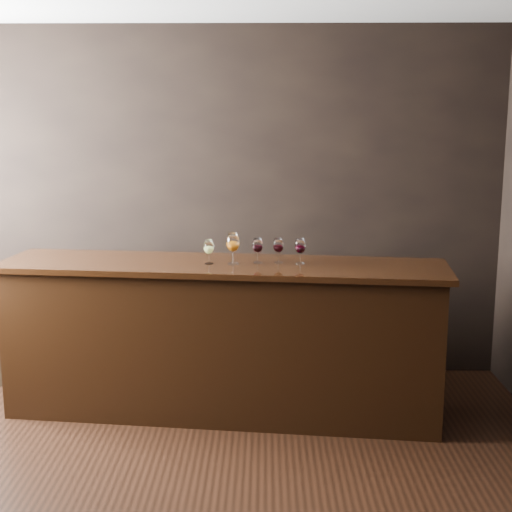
{
  "coord_description": "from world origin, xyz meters",
  "views": [
    {
      "loc": [
        0.61,
        -3.45,
        2.09
      ],
      "look_at": [
        0.54,
        1.39,
        1.14
      ],
      "focal_mm": 50.0,
      "sensor_mm": 36.0,
      "label": 1
    }
  ],
  "objects_px": {
    "bar_counter": "(222,341)",
    "glass_red_b": "(278,246)",
    "back_bar_shelf": "(110,328)",
    "glass_red_c": "(300,247)",
    "glass_amber": "(233,243)",
    "glass_red_a": "(258,246)",
    "glass_white": "(209,247)"
  },
  "relations": [
    {
      "from": "bar_counter",
      "to": "glass_amber",
      "type": "xyz_separation_m",
      "value": [
        0.08,
        -0.03,
        0.71
      ]
    },
    {
      "from": "glass_white",
      "to": "glass_amber",
      "type": "relative_size",
      "value": 0.78
    },
    {
      "from": "glass_red_c",
      "to": "back_bar_shelf",
      "type": "bearing_deg",
      "value": 156.15
    },
    {
      "from": "bar_counter",
      "to": "glass_amber",
      "type": "height_order",
      "value": "glass_amber"
    },
    {
      "from": "back_bar_shelf",
      "to": "glass_red_c",
      "type": "bearing_deg",
      "value": -23.85
    },
    {
      "from": "glass_red_b",
      "to": "glass_red_c",
      "type": "bearing_deg",
      "value": -13.65
    },
    {
      "from": "back_bar_shelf",
      "to": "glass_amber",
      "type": "relative_size",
      "value": 11.06
    },
    {
      "from": "glass_red_a",
      "to": "glass_red_b",
      "type": "height_order",
      "value": "same"
    },
    {
      "from": "bar_counter",
      "to": "glass_amber",
      "type": "distance_m",
      "value": 0.72
    },
    {
      "from": "glass_amber",
      "to": "glass_red_b",
      "type": "relative_size",
      "value": 1.24
    },
    {
      "from": "glass_amber",
      "to": "glass_red_a",
      "type": "bearing_deg",
      "value": 15.19
    },
    {
      "from": "glass_white",
      "to": "glass_red_b",
      "type": "xyz_separation_m",
      "value": [
        0.48,
        0.04,
        0.0
      ]
    },
    {
      "from": "glass_amber",
      "to": "glass_red_a",
      "type": "relative_size",
      "value": 1.24
    },
    {
      "from": "back_bar_shelf",
      "to": "glass_red_c",
      "type": "distance_m",
      "value": 1.81
    },
    {
      "from": "glass_red_a",
      "to": "glass_red_c",
      "type": "distance_m",
      "value": 0.3
    },
    {
      "from": "back_bar_shelf",
      "to": "bar_counter",
      "type": "bearing_deg",
      "value": -34.29
    },
    {
      "from": "back_bar_shelf",
      "to": "glass_white",
      "type": "bearing_deg",
      "value": -37.75
    },
    {
      "from": "glass_red_b",
      "to": "bar_counter",
      "type": "bearing_deg",
      "value": -176.81
    },
    {
      "from": "bar_counter",
      "to": "glass_red_a",
      "type": "relative_size",
      "value": 17.25
    },
    {
      "from": "bar_counter",
      "to": "back_bar_shelf",
      "type": "relative_size",
      "value": 1.26
    },
    {
      "from": "bar_counter",
      "to": "glass_white",
      "type": "distance_m",
      "value": 0.69
    },
    {
      "from": "bar_counter",
      "to": "glass_white",
      "type": "height_order",
      "value": "glass_white"
    },
    {
      "from": "bar_counter",
      "to": "glass_red_b",
      "type": "relative_size",
      "value": 17.33
    },
    {
      "from": "glass_amber",
      "to": "glass_red_c",
      "type": "xyz_separation_m",
      "value": [
        0.46,
        0.01,
        -0.03
      ]
    },
    {
      "from": "back_bar_shelf",
      "to": "glass_red_b",
      "type": "xyz_separation_m",
      "value": [
        1.34,
        -0.62,
        0.78
      ]
    },
    {
      "from": "back_bar_shelf",
      "to": "glass_red_a",
      "type": "relative_size",
      "value": 13.68
    },
    {
      "from": "bar_counter",
      "to": "glass_amber",
      "type": "bearing_deg",
      "value": -11.84
    },
    {
      "from": "bar_counter",
      "to": "glass_red_c",
      "type": "height_order",
      "value": "glass_red_c"
    },
    {
      "from": "glass_amber",
      "to": "glass_red_b",
      "type": "xyz_separation_m",
      "value": [
        0.31,
        0.05,
        -0.03
      ]
    },
    {
      "from": "glass_red_b",
      "to": "back_bar_shelf",
      "type": "bearing_deg",
      "value": 155.09
    },
    {
      "from": "glass_red_c",
      "to": "glass_red_a",
      "type": "bearing_deg",
      "value": 173.42
    },
    {
      "from": "glass_red_c",
      "to": "glass_amber",
      "type": "bearing_deg",
      "value": -178.49
    }
  ]
}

